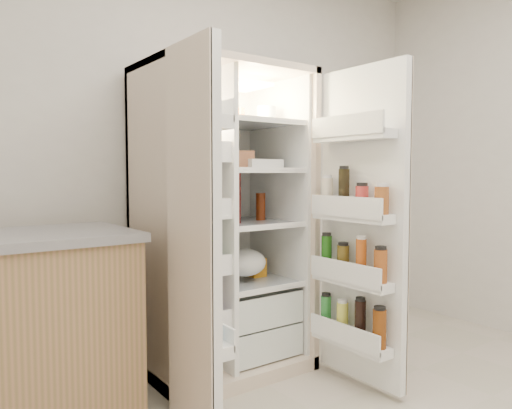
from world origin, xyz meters
TOP-DOWN VIEW (x-y plane):
  - wall_back at (0.00, 2.00)m, footprint 4.00×0.02m
  - refrigerator at (-0.06, 1.65)m, footprint 0.92×0.70m
  - freezer_door at (-0.57, 1.05)m, footprint 0.15×0.40m
  - fridge_door at (0.41, 0.96)m, footprint 0.17×0.58m

SIDE VIEW (x-z plane):
  - refrigerator at x=-0.06m, z-range -0.16..1.64m
  - fridge_door at x=0.41m, z-range 0.01..1.73m
  - freezer_door at x=-0.57m, z-range 0.03..1.75m
  - wall_back at x=0.00m, z-range 0.00..2.70m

